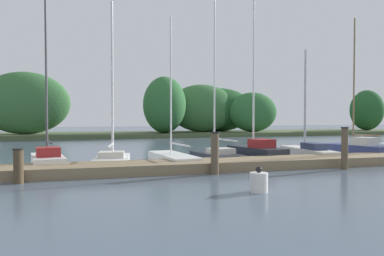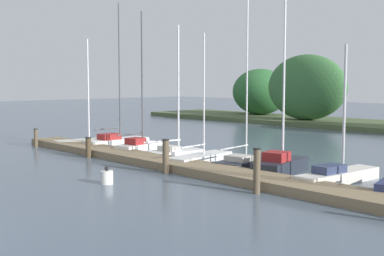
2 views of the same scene
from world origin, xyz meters
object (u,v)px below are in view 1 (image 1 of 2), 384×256
Objects in this scene: sailboat_6 at (255,150)px; mooring_piling_3 at (345,148)px; mooring_piling_1 at (18,166)px; channel_buoy_0 at (259,182)px; sailboat_5 at (216,154)px; sailboat_7 at (307,151)px; sailboat_3 at (112,157)px; sailboat_8 at (356,149)px; sailboat_2 at (47,158)px; sailboat_4 at (172,158)px; mooring_piling_2 at (215,153)px.

mooring_piling_3 is (1.83, -3.77, 0.37)m from sailboat_6.
mooring_piling_1 is 6.92m from channel_buoy_0.
mooring_piling_1 is (-7.36, -3.51, 0.21)m from sailboat_5.
sailboat_7 is at bearing 76.47° from mooring_piling_3.
channel_buoy_0 is at bearing -150.01° from mooring_piling_3.
mooring_piling_3 reaches higher than channel_buoy_0.
sailboat_3 is 11.79m from sailboat_8.
sailboat_2 is 0.95× the size of sailboat_6.
sailboat_2 is at bearing 86.37° from sailboat_5.
sailboat_7 is 0.76× the size of sailboat_8.
sailboat_3 is 6.45m from sailboat_6.
sailboat_4 is 6.03m from channel_buoy_0.
mooring_piling_2 is 3.05m from channel_buoy_0.
sailboat_2 is 7.32× the size of mooring_piling_1.
sailboat_6 reaches higher than sailboat_2.
sailboat_8 is (14.21, 0.40, -0.01)m from sailboat_2.
sailboat_7 is (9.19, 0.24, 0.00)m from sailboat_3.
mooring_piling_1 is (-2.87, -3.39, 0.19)m from sailboat_3.
mooring_piling_3 is (11.14, -0.16, 0.28)m from mooring_piling_1.
sailboat_5 is 1.56× the size of sailboat_7.
sailboat_7 is 7.86× the size of channel_buoy_0.
mooring_piling_1 is at bearing 154.26° from channel_buoy_0.
sailboat_6 reaches higher than mooring_piling_3.
mooring_piling_1 is (-0.46, -2.97, 0.12)m from sailboat_2.
sailboat_3 is 9.02m from mooring_piling_3.
mooring_piling_1 is at bearing 147.63° from sailboat_3.
sailboat_3 is 2.41m from sailboat_4.
sailboat_8 is at bearing -94.71° from sailboat_4.
sailboat_3 is 4.21× the size of mooring_piling_3.
sailboat_3 is at bearing 117.72° from channel_buoy_0.
sailboat_8 is 6.66× the size of mooring_piling_1.
sailboat_5 reaches higher than mooring_piling_2.
sailboat_2 is 1.10× the size of sailboat_8.
sailboat_5 is 8.16m from mooring_piling_1.
sailboat_5 is 1.96m from sailboat_6.
sailboat_5 is 5.18× the size of mooring_piling_3.
sailboat_2 is at bearing 152.25° from mooring_piling_2.
sailboat_3 reaches higher than sailboat_7.
sailboat_6 reaches higher than mooring_piling_2.
mooring_piling_1 is (-9.32, -3.60, 0.09)m from sailboat_6.
sailboat_7 reaches higher than channel_buoy_0.
sailboat_6 is 1.15× the size of sailboat_8.
sailboat_3 is 4.44m from mooring_piling_1.
sailboat_2 is at bearing 163.67° from mooring_piling_3.
channel_buoy_0 is (-1.14, -6.51, -0.04)m from sailboat_5.
sailboat_5 reaches higher than mooring_piling_3.
sailboat_6 is at bearing 94.68° from sailboat_7.
sailboat_6 is 5.35m from sailboat_8.
sailboat_2 reaches higher than mooring_piling_3.
sailboat_4 is 9.12× the size of channel_buoy_0.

